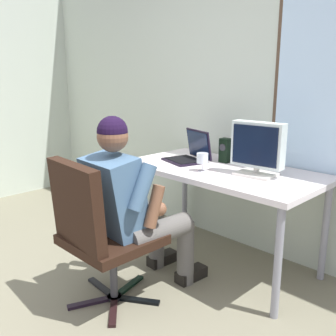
% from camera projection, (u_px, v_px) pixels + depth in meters
% --- Properties ---
extents(wall_rear, '(5.97, 0.08, 2.55)m').
position_uv_depth(wall_rear, '(274.00, 95.00, 2.95)').
color(wall_rear, beige).
rests_on(wall_rear, ground).
extents(desk, '(1.47, 0.77, 0.76)m').
position_uv_depth(desk, '(222.00, 178.00, 2.88)').
color(desk, gray).
rests_on(desk, ground).
extents(office_chair, '(0.58, 0.60, 0.95)m').
position_uv_depth(office_chair, '(96.00, 227.00, 2.35)').
color(office_chair, black).
rests_on(office_chair, ground).
extents(person_seated, '(0.54, 0.81, 1.20)m').
position_uv_depth(person_seated, '(133.00, 204.00, 2.51)').
color(person_seated, '#595652').
rests_on(person_seated, ground).
extents(crt_monitor, '(0.37, 0.23, 0.37)m').
position_uv_depth(crt_monitor, '(258.00, 147.00, 2.62)').
color(crt_monitor, beige).
rests_on(crt_monitor, desk).
extents(laptop, '(0.37, 0.36, 0.24)m').
position_uv_depth(laptop, '(191.00, 153.00, 3.09)').
color(laptop, black).
rests_on(laptop, desk).
extents(wine_glass, '(0.08, 0.08, 0.13)m').
position_uv_depth(wine_glass, '(202.00, 159.00, 2.76)').
color(wine_glass, silver).
rests_on(wine_glass, desk).
extents(desk_speaker, '(0.08, 0.08, 0.19)m').
position_uv_depth(desk_speaker, '(225.00, 150.00, 3.03)').
color(desk_speaker, black).
rests_on(desk_speaker, desk).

